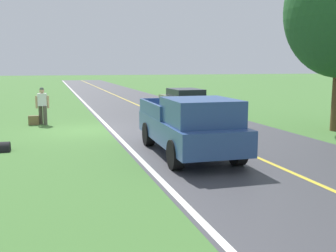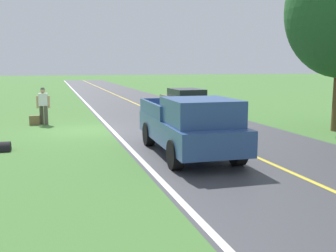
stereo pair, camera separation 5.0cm
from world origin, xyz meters
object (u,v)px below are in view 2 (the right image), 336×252
(hitchhiker_walking, at_px, (43,104))
(pickup_truck_passing, at_px, (191,125))
(suitcase_carried, at_px, (35,120))
(sedan_near_oncoming, at_px, (185,100))

(hitchhiker_walking, xyz_separation_m, pickup_truck_passing, (-4.40, 8.13, -0.01))
(suitcase_carried, height_order, pickup_truck_passing, pickup_truck_passing)
(suitcase_carried, bearing_deg, pickup_truck_passing, 35.43)
(hitchhiker_walking, height_order, sedan_near_oncoming, hitchhiker_walking)
(hitchhiker_walking, height_order, pickup_truck_passing, pickup_truck_passing)
(suitcase_carried, relative_size, sedan_near_oncoming, 0.10)
(pickup_truck_passing, xyz_separation_m, sedan_near_oncoming, (-3.49, -10.58, -0.21))
(sedan_near_oncoming, bearing_deg, pickup_truck_passing, 71.74)
(suitcase_carried, distance_m, pickup_truck_passing, 9.44)
(suitcase_carried, distance_m, sedan_near_oncoming, 8.70)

